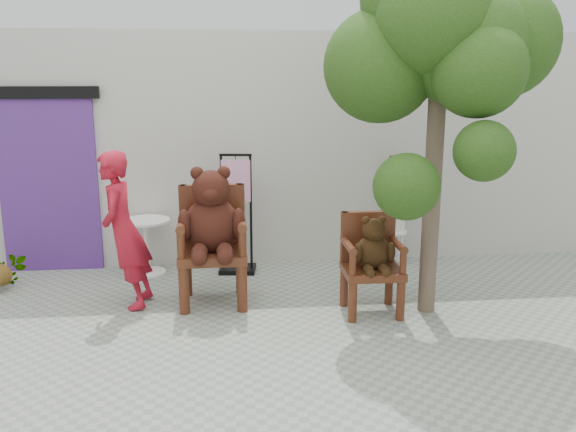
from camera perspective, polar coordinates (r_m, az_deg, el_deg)
The scene contains 11 objects.
ground_plane at distance 5.84m, azimuth 2.50°, elevation -11.88°, with size 60.00×60.00×0.00m, color gray.
back_wall at distance 8.43m, azimuth -0.52°, elevation 6.56°, with size 9.00×1.00×3.00m, color #B9B6AD.
doorway at distance 8.22m, azimuth -21.48°, elevation 3.10°, with size 1.40×0.11×2.33m.
chair_big at distance 6.62m, azimuth -7.12°, elevation -0.97°, with size 0.73×0.80×1.52m.
chair_small at distance 6.43m, azimuth 7.86°, elevation -3.57°, with size 0.60×0.57×1.05m.
person at distance 6.70m, azimuth -15.09°, elevation -1.35°, with size 0.62×0.40×1.69m, color maroon.
cafe_table at distance 7.83m, azimuth -13.09°, elevation -2.21°, with size 0.60×0.60×0.70m.
display_stand at distance 7.70m, azimuth -4.80°, elevation -1.06°, with size 0.49×0.41×1.51m.
stool_bucket at distance 8.11m, azimuth 10.00°, elevation -0.07°, with size 0.32×0.32×1.46m.
tree at distance 6.30m, azimuth 14.46°, elevation 15.35°, with size 2.35×1.70×3.80m.
potted_plant at distance 7.89m, azimuth -25.04°, elevation -4.63°, with size 0.41×0.36×0.46m, color #17330E.
Camera 1 is at (-0.80, -5.23, 2.48)m, focal length 38.00 mm.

